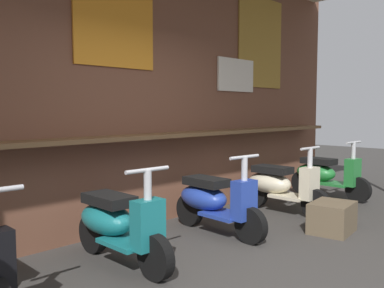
{
  "coord_description": "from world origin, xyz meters",
  "views": [
    {
      "loc": [
        -3.08,
        -2.18,
        1.47
      ],
      "look_at": [
        0.6,
        1.36,
        1.05
      ],
      "focal_mm": 39.62,
      "sensor_mm": 36.0,
      "label": 1
    }
  ],
  "objects_px": {
    "scooter_teal": "(116,223)",
    "scooter_cream": "(279,185)",
    "scooter_blue": "(213,200)",
    "merchandise_crate": "(332,217)",
    "scooter_green": "(325,174)"
  },
  "relations": [
    {
      "from": "scooter_blue",
      "to": "merchandise_crate",
      "type": "bearing_deg",
      "value": 47.73
    },
    {
      "from": "scooter_blue",
      "to": "merchandise_crate",
      "type": "xyz_separation_m",
      "value": [
        0.99,
        -1.02,
        -0.21
      ]
    },
    {
      "from": "scooter_blue",
      "to": "scooter_green",
      "type": "xyz_separation_m",
      "value": [
        2.85,
        0.0,
        0.0
      ]
    },
    {
      "from": "scooter_green",
      "to": "scooter_cream",
      "type": "bearing_deg",
      "value": -87.9
    },
    {
      "from": "scooter_teal",
      "to": "scooter_green",
      "type": "distance_m",
      "value": 4.26
    },
    {
      "from": "scooter_teal",
      "to": "scooter_cream",
      "type": "distance_m",
      "value": 2.85
    },
    {
      "from": "scooter_cream",
      "to": "scooter_green",
      "type": "bearing_deg",
      "value": 91.05
    },
    {
      "from": "scooter_cream",
      "to": "scooter_teal",
      "type": "bearing_deg",
      "value": -88.95
    },
    {
      "from": "scooter_cream",
      "to": "merchandise_crate",
      "type": "distance_m",
      "value": 1.14
    },
    {
      "from": "scooter_teal",
      "to": "scooter_blue",
      "type": "relative_size",
      "value": 1.0
    },
    {
      "from": "scooter_teal",
      "to": "scooter_blue",
      "type": "xyz_separation_m",
      "value": [
        1.41,
        -0.0,
        0.0
      ]
    },
    {
      "from": "scooter_blue",
      "to": "scooter_cream",
      "type": "distance_m",
      "value": 1.44
    },
    {
      "from": "scooter_green",
      "to": "scooter_blue",
      "type": "bearing_deg",
      "value": -87.9
    },
    {
      "from": "scooter_cream",
      "to": "scooter_green",
      "type": "height_order",
      "value": "same"
    },
    {
      "from": "scooter_blue",
      "to": "merchandise_crate",
      "type": "height_order",
      "value": "scooter_blue"
    }
  ]
}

